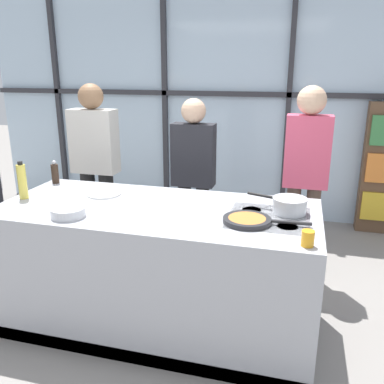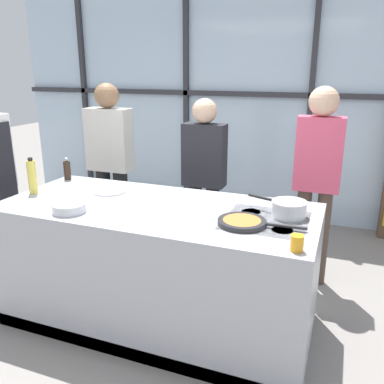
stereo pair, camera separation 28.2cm
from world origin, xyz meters
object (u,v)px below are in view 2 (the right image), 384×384
object	(u,v)px
spectator_center_left	(204,173)
frying_pan	(243,222)
spectator_center_right	(317,173)
mixing_bowl	(69,207)
pepper_grinder	(67,170)
spectator_far_left	(110,159)
saucepan	(289,208)
white_plate	(109,191)
juice_glass_near	(297,243)
oil_bottle	(32,177)

from	to	relation	value
spectator_center_left	frying_pan	size ratio (longest dim) A/B	2.92
spectator_center_right	spectator_center_left	bearing A→B (deg)	0.00
mixing_bowl	pepper_grinder	xyz separation A→B (m)	(-0.54, 0.69, 0.05)
spectator_center_right	pepper_grinder	bearing A→B (deg)	17.86
spectator_center_right	mixing_bowl	bearing A→B (deg)	41.94
spectator_far_left	saucepan	xyz separation A→B (m)	(1.90, -0.89, 0.00)
mixing_bowl	pepper_grinder	bearing A→B (deg)	128.02
spectator_center_right	frying_pan	world-z (taller)	spectator_center_right
white_plate	pepper_grinder	size ratio (longest dim) A/B	1.31
spectator_center_right	frying_pan	size ratio (longest dim) A/B	3.14
frying_pan	white_plate	size ratio (longest dim) A/B	2.12
mixing_bowl	juice_glass_near	xyz separation A→B (m)	(1.50, -0.07, 0.01)
saucepan	pepper_grinder	xyz separation A→B (m)	(-1.92, 0.24, 0.03)
spectator_center_left	saucepan	world-z (taller)	spectator_center_left
pepper_grinder	mixing_bowl	bearing A→B (deg)	-51.98
spectator_center_right	pepper_grinder	xyz separation A→B (m)	(-2.02, -0.65, -0.00)
saucepan	oil_bottle	distance (m)	1.92
white_plate	pepper_grinder	world-z (taller)	pepper_grinder
pepper_grinder	juice_glass_near	bearing A→B (deg)	-20.26
white_plate	oil_bottle	distance (m)	0.59
spectator_center_left	white_plate	xyz separation A→B (m)	(-0.49, -0.84, 0.01)
spectator_center_right	oil_bottle	distance (m)	2.29
pepper_grinder	oil_bottle	bearing A→B (deg)	-88.66
juice_glass_near	mixing_bowl	bearing A→B (deg)	177.45
spectator_center_right	juice_glass_near	bearing A→B (deg)	90.57
spectator_far_left	saucepan	distance (m)	2.09
mixing_bowl	juice_glass_near	size ratio (longest dim) A/B	2.51
spectator_far_left	white_plate	world-z (taller)	spectator_far_left
spectator_center_left	oil_bottle	distance (m)	1.49
frying_pan	spectator_far_left	bearing A→B (deg)	145.48
spectator_far_left	spectator_center_left	distance (m)	1.00
white_plate	pepper_grinder	xyz separation A→B (m)	(-0.54, 0.19, 0.08)
spectator_far_left	oil_bottle	bearing A→B (deg)	89.26
spectator_center_right	saucepan	distance (m)	0.90
white_plate	mixing_bowl	size ratio (longest dim) A/B	1.15
spectator_far_left	white_plate	distance (m)	0.99
frying_pan	white_plate	xyz separation A→B (m)	(-1.14, 0.30, -0.01)
oil_bottle	mixing_bowl	bearing A→B (deg)	-26.05
spectator_center_left	juice_glass_near	size ratio (longest dim) A/B	17.92
spectator_center_right	saucepan	world-z (taller)	spectator_center_right
saucepan	juice_glass_near	bearing A→B (deg)	-77.07
frying_pan	spectator_center_right	bearing A→B (deg)	73.33
spectator_far_left	saucepan	bearing A→B (deg)	154.84
spectator_far_left	mixing_bowl	size ratio (longest dim) A/B	7.68
spectator_center_left	mixing_bowl	xyz separation A→B (m)	(-0.49, -1.34, 0.04)
spectator_far_left	spectator_center_left	size ratio (longest dim) A/B	1.07
saucepan	juice_glass_near	world-z (taller)	saucepan
spectator_center_left	frying_pan	xyz separation A→B (m)	(0.66, -1.14, 0.02)
mixing_bowl	frying_pan	bearing A→B (deg)	9.73
saucepan	oil_bottle	xyz separation A→B (m)	(-1.91, -0.19, 0.08)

